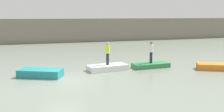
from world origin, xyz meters
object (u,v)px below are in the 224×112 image
object	(u,v)px
person_white_shirt	(151,51)
person_hiviz_shirt	(108,52)
rowboat_orange	(217,67)
rowboat_green	(151,65)
rowboat_teal	(41,73)
rowboat_white	(108,68)

from	to	relation	value
person_white_shirt	person_hiviz_shirt	xyz separation A→B (m)	(-3.60, 0.04, 0.04)
rowboat_orange	rowboat_green	bearing A→B (deg)	179.17
person_white_shirt	rowboat_green	bearing A→B (deg)	90.00
rowboat_orange	person_white_shirt	bearing A→B (deg)	179.17
person_hiviz_shirt	rowboat_green	bearing A→B (deg)	-0.66
rowboat_teal	rowboat_white	distance (m)	4.99
rowboat_teal	rowboat_orange	xyz separation A→B (m)	(13.00, -1.62, -0.03)
rowboat_green	person_hiviz_shirt	bearing A→B (deg)	175.66
rowboat_orange	person_white_shirt	size ratio (longest dim) A/B	1.66
rowboat_green	person_white_shirt	world-z (taller)	person_white_shirt
rowboat_orange	person_hiviz_shirt	size ratio (longest dim) A/B	1.69
rowboat_green	person_white_shirt	size ratio (longest dim) A/B	1.69
rowboat_white	person_hiviz_shirt	world-z (taller)	person_hiviz_shirt
rowboat_teal	person_hiviz_shirt	size ratio (longest dim) A/B	1.68
rowboat_white	person_white_shirt	world-z (taller)	person_white_shirt
rowboat_orange	person_hiviz_shirt	bearing A→B (deg)	-169.83
rowboat_green	person_white_shirt	xyz separation A→B (m)	(0.00, -0.00, 1.16)
rowboat_orange	person_hiviz_shirt	distance (m)	8.47
person_white_shirt	person_hiviz_shirt	size ratio (longest dim) A/B	1.01
person_hiviz_shirt	rowboat_teal	bearing A→B (deg)	-171.94
rowboat_white	person_white_shirt	size ratio (longest dim) A/B	1.71
rowboat_teal	rowboat_green	bearing A→B (deg)	29.86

